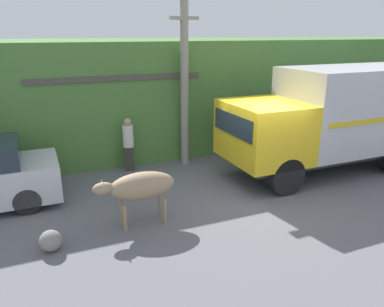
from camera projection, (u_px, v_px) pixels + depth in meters
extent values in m
plane|color=slate|center=(255.00, 192.00, 10.41)|extent=(60.00, 60.00, 0.00)
cube|color=#4C7A38|center=(170.00, 88.00, 15.83)|extent=(32.00, 6.98, 3.96)
cube|color=#99ADB7|center=(113.00, 117.00, 13.01)|extent=(5.09, 2.40, 2.81)
cube|color=#4C4742|center=(110.00, 74.00, 12.55)|extent=(5.39, 2.70, 0.16)
cube|color=#2D2D2D|center=(325.00, 152.00, 11.84)|extent=(6.18, 1.92, 0.18)
cube|color=gold|center=(264.00, 131.00, 10.68)|extent=(2.01, 2.40, 1.66)
cube|color=#232D38|center=(233.00, 125.00, 10.21)|extent=(0.04, 2.04, 0.58)
cube|color=#BCBCC1|center=(355.00, 108.00, 11.79)|extent=(4.70, 2.40, 2.52)
cylinder|color=black|center=(284.00, 175.00, 10.21)|extent=(1.04, 0.53, 1.04)
ellipsoid|color=#9E7F60|center=(142.00, 186.00, 8.45)|extent=(1.51, 0.63, 0.63)
ellipsoid|color=#9E7F60|center=(103.00, 189.00, 8.10)|extent=(0.47, 0.27, 0.27)
cone|color=#B7AD93|center=(103.00, 185.00, 7.96)|extent=(0.06, 0.06, 0.11)
cone|color=#B7AD93|center=(102.00, 181.00, 8.15)|extent=(0.06, 0.06, 0.11)
cylinder|color=#9E7F60|center=(125.00, 218.00, 8.31)|extent=(0.09, 0.09, 0.61)
cylinder|color=#9E7F60|center=(122.00, 211.00, 8.62)|extent=(0.09, 0.09, 0.61)
cylinder|color=#9E7F60|center=(165.00, 210.00, 8.66)|extent=(0.09, 0.09, 0.61)
cylinder|color=#9E7F60|center=(160.00, 204.00, 8.97)|extent=(0.09, 0.09, 0.61)
cylinder|color=black|center=(27.00, 200.00, 9.10)|extent=(0.66, 0.29, 0.66)
cube|color=#38332D|center=(129.00, 159.00, 11.90)|extent=(0.32, 0.25, 0.79)
cylinder|color=silver|center=(128.00, 136.00, 11.67)|extent=(0.41, 0.41, 0.69)
sphere|color=tan|center=(127.00, 122.00, 11.53)|extent=(0.23, 0.23, 0.23)
cylinder|color=gray|center=(185.00, 85.00, 11.93)|extent=(0.26, 0.26, 5.27)
cube|color=gray|center=(184.00, 18.00, 11.31)|extent=(0.90, 0.21, 0.10)
sphere|color=gray|center=(51.00, 241.00, 7.54)|extent=(0.44, 0.44, 0.44)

